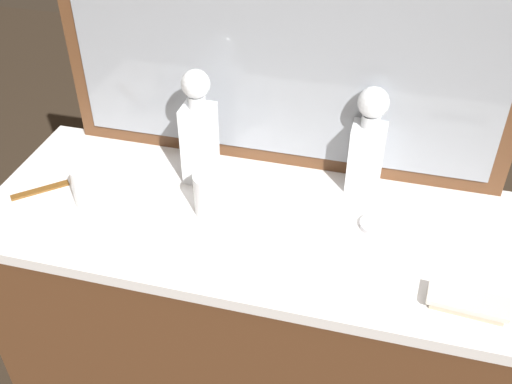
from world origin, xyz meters
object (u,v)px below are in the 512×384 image
(crystal_decanter_far_right, at_px, (367,149))
(silver_brush_right, at_px, (467,303))
(tortoiseshell_comb, at_px, (40,190))
(crystal_tumbler_far_right, at_px, (212,194))
(porcelain_dish, at_px, (376,225))
(crystal_tumbler_rear, at_px, (89,186))
(crystal_decanter_left, at_px, (199,138))

(crystal_decanter_far_right, bearing_deg, silver_brush_right, -54.98)
(silver_brush_right, bearing_deg, tortoiseshell_comb, 173.03)
(tortoiseshell_comb, bearing_deg, crystal_tumbler_far_right, 4.87)
(crystal_decanter_far_right, xyz_separation_m, porcelain_dish, (0.05, -0.15, -0.11))
(crystal_tumbler_rear, bearing_deg, crystal_tumbler_far_right, 8.23)
(porcelain_dish, bearing_deg, silver_brush_right, -45.24)
(crystal_decanter_left, height_order, crystal_decanter_far_right, crystal_decanter_left)
(crystal_decanter_far_right, relative_size, porcelain_dish, 3.67)
(porcelain_dish, relative_size, tortoiseshell_comb, 0.63)
(tortoiseshell_comb, bearing_deg, porcelain_dish, 5.23)
(crystal_decanter_far_right, distance_m, crystal_tumbler_far_right, 0.39)
(crystal_tumbler_far_right, xyz_separation_m, porcelain_dish, (0.39, 0.04, -0.04))
(silver_brush_right, relative_size, porcelain_dish, 2.16)
(crystal_decanter_left, xyz_separation_m, tortoiseshell_comb, (-0.38, -0.16, -0.12))
(porcelain_dish, distance_m, tortoiseshell_comb, 0.83)
(silver_brush_right, xyz_separation_m, porcelain_dish, (-0.20, 0.20, -0.01))
(silver_brush_right, bearing_deg, crystal_tumbler_rear, 172.22)
(crystal_tumbler_far_right, distance_m, silver_brush_right, 0.61)
(crystal_decanter_left, xyz_separation_m, crystal_tumbler_far_right, (0.07, -0.12, -0.07))
(crystal_decanter_left, relative_size, crystal_decanter_far_right, 1.10)
(crystal_decanter_left, xyz_separation_m, silver_brush_right, (0.66, -0.28, -0.11))
(crystal_tumbler_far_right, distance_m, porcelain_dish, 0.39)
(porcelain_dish, bearing_deg, crystal_tumbler_far_right, -174.36)
(crystal_decanter_left, height_order, tortoiseshell_comb, crystal_decanter_left)
(silver_brush_right, height_order, tortoiseshell_comb, silver_brush_right)
(silver_brush_right, distance_m, porcelain_dish, 0.29)
(crystal_decanter_far_right, xyz_separation_m, crystal_tumbler_far_right, (-0.34, -0.19, -0.06))
(crystal_tumbler_rear, relative_size, silver_brush_right, 0.63)
(crystal_decanter_far_right, height_order, tortoiseshell_comb, crystal_decanter_far_right)
(crystal_tumbler_rear, xyz_separation_m, silver_brush_right, (0.89, -0.12, -0.03))
(crystal_decanter_left, bearing_deg, silver_brush_right, -23.43)
(crystal_tumbler_rear, distance_m, silver_brush_right, 0.89)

